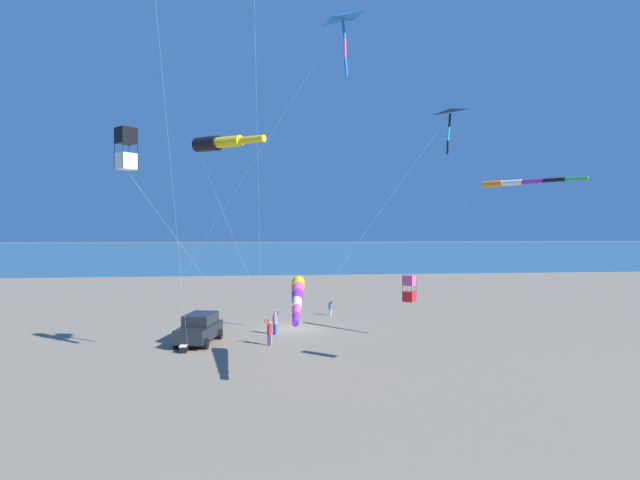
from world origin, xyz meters
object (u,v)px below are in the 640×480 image
object	(u,v)px
person_adult_flyer	(275,321)
kite_box_rainbow_low_near	(409,288)
person_child_grey_jacket	(330,307)
kite_windsock_long_streamer_right	(297,295)
parked_car	(199,328)
kite_box_checkered_midright	(126,149)
kite_delta_black_fish_shape	(450,113)
person_child_green_jacket	(270,331)
kite_delta_orange_high_right	(342,19)
kite_windsock_purple_drifting	(518,182)
cooler_box	(183,349)
kite_windsock_red_high_left	(219,143)

from	to	relation	value
person_adult_flyer	kite_box_rainbow_low_near	bearing A→B (deg)	34.66
person_child_grey_jacket	kite_windsock_long_streamer_right	size ratio (longest dim) A/B	0.16
parked_car	kite_box_checkered_midright	distance (m)	17.13
kite_delta_black_fish_shape	parked_car	bearing A→B (deg)	-106.80
person_child_green_jacket	kite_delta_black_fish_shape	bearing A→B (deg)	72.57
person_child_grey_jacket	person_adult_flyer	bearing A→B (deg)	-33.12
person_child_grey_jacket	kite_delta_orange_high_right	bearing A→B (deg)	-6.57
person_child_green_jacket	kite_windsock_purple_drifting	distance (m)	17.53
person_adult_flyer	kite_windsock_purple_drifting	world-z (taller)	kite_windsock_purple_drifting
cooler_box	kite_delta_orange_high_right	xyz separation A→B (m)	(8.52, 8.01, 16.11)
parked_car	cooler_box	distance (m)	2.60
kite_delta_orange_high_right	person_child_green_jacket	bearing A→B (deg)	-163.11
kite_box_rainbow_low_near	parked_car	bearing A→B (deg)	-122.77
kite_delta_orange_high_right	kite_windsock_long_streamer_right	bearing A→B (deg)	-153.85
person_child_grey_jacket	person_child_green_jacket	bearing A→B (deg)	-26.17
kite_windsock_purple_drifting	parked_car	bearing A→B (deg)	-101.81
cooler_box	kite_delta_orange_high_right	world-z (taller)	kite_delta_orange_high_right
cooler_box	kite_delta_black_fish_shape	xyz separation A→B (m)	(2.04, 15.37, 13.75)
cooler_box	person_child_grey_jacket	bearing A→B (deg)	139.20
parked_car	kite_box_rainbow_low_near	xyz separation A→B (m)	(7.37, 11.45, 3.19)
kite_box_rainbow_low_near	kite_box_checkered_midright	size ratio (longest dim) A/B	0.47
kite_windsock_purple_drifting	kite_delta_orange_high_right	bearing A→B (deg)	-59.52
parked_car	kite_windsock_long_streamer_right	size ratio (longest dim) A/B	0.57
kite_box_rainbow_low_near	kite_box_checkered_midright	bearing A→B (deg)	-59.72
kite_windsock_purple_drifting	person_child_grey_jacket	bearing A→B (deg)	-145.38
kite_delta_orange_high_right	kite_box_checkered_midright	size ratio (longest dim) A/B	1.18
kite_delta_orange_high_right	kite_windsock_purple_drifting	world-z (taller)	kite_delta_orange_high_right
parked_car	person_adult_flyer	world-z (taller)	parked_car
kite_box_rainbow_low_near	kite_delta_black_fish_shape	bearing A→B (deg)	131.98
person_child_green_jacket	kite_windsock_purple_drifting	bearing A→B (deg)	79.24
kite_windsock_purple_drifting	kite_box_checkered_midright	distance (m)	22.56
person_adult_flyer	kite_windsock_long_streamer_right	bearing A→B (deg)	4.75
kite_box_checkered_midright	kite_windsock_long_streamer_right	bearing A→B (deg)	137.45
kite_delta_black_fish_shape	kite_windsock_purple_drifting	distance (m)	5.93
parked_car	kite_box_checkered_midright	size ratio (longest dim) A/B	0.33
parked_car	kite_windsock_purple_drifting	xyz separation A→B (m)	(4.00, 19.12, 9.07)
kite_delta_orange_high_right	kite_delta_black_fish_shape	bearing A→B (deg)	131.36
person_child_green_jacket	person_child_grey_jacket	size ratio (longest dim) A/B	1.33
cooler_box	person_child_green_jacket	size ratio (longest dim) A/B	0.37
person_adult_flyer	kite_delta_black_fish_shape	world-z (taller)	kite_delta_black_fish_shape
person_child_green_jacket	person_child_grey_jacket	bearing A→B (deg)	153.83
parked_car	kite_box_checkered_midright	world-z (taller)	kite_box_checkered_midright
person_adult_flyer	kite_delta_orange_high_right	size ratio (longest dim) A/B	0.10
kite_box_checkered_midright	parked_car	bearing A→B (deg)	176.74
kite_windsock_red_high_left	kite_windsock_purple_drifting	bearing A→B (deg)	99.80
cooler_box	kite_delta_black_fish_shape	world-z (taller)	kite_delta_black_fish_shape
parked_car	kite_delta_black_fish_shape	size ratio (longest dim) A/B	0.32
parked_car	kite_delta_black_fish_shape	xyz separation A→B (m)	(4.44, 14.71, 13.01)
person_child_grey_jacket	kite_box_checkered_midright	distance (m)	27.95
cooler_box	kite_windsock_purple_drifting	distance (m)	22.13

